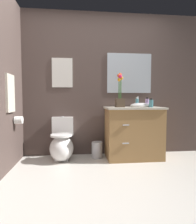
# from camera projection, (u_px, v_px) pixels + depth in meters

# --- Properties ---
(ground_plane) EXTENTS (8.43, 8.43, 0.00)m
(ground_plane) POSITION_uv_depth(u_px,v_px,m) (109.00, 192.00, 2.03)
(ground_plane) COLOR beige
(wall_back) EXTENTS (3.93, 0.05, 2.50)m
(wall_back) POSITION_uv_depth(u_px,v_px,m) (107.00, 84.00, 3.42)
(wall_back) COLOR #4C3D38
(wall_back) RESTS_ON ground_plane
(toilet) EXTENTS (0.38, 0.59, 0.69)m
(toilet) POSITION_uv_depth(u_px,v_px,m) (62.00, 145.00, 3.11)
(toilet) COLOR white
(toilet) RESTS_ON ground_plane
(vanity_cabinet) EXTENTS (0.94, 0.56, 1.04)m
(vanity_cabinet) POSITION_uv_depth(u_px,v_px,m) (134.00, 132.00, 3.19)
(vanity_cabinet) COLOR #9E7242
(vanity_cabinet) RESTS_ON ground_plane
(flower_vase) EXTENTS (0.14, 0.14, 0.56)m
(flower_vase) POSITION_uv_depth(u_px,v_px,m) (120.00, 96.00, 3.09)
(flower_vase) COLOR #4C3D2D
(flower_vase) RESTS_ON vanity_cabinet
(soap_bottle) EXTENTS (0.06, 0.06, 0.16)m
(soap_bottle) POSITION_uv_depth(u_px,v_px,m) (147.00, 103.00, 3.17)
(soap_bottle) COLOR #B28CBF
(soap_bottle) RESTS_ON vanity_cabinet
(lotion_bottle) EXTENTS (0.07, 0.07, 0.15)m
(lotion_bottle) POSITION_uv_depth(u_px,v_px,m) (151.00, 103.00, 3.08)
(lotion_bottle) COLOR teal
(lotion_bottle) RESTS_ON vanity_cabinet
(hand_wash_bottle) EXTENTS (0.05, 0.05, 0.16)m
(hand_wash_bottle) POSITION_uv_depth(u_px,v_px,m) (137.00, 103.00, 3.23)
(hand_wash_bottle) COLOR teal
(hand_wash_bottle) RESTS_ON vanity_cabinet
(trash_bin) EXTENTS (0.18, 0.18, 0.27)m
(trash_bin) POSITION_uv_depth(u_px,v_px,m) (97.00, 150.00, 3.21)
(trash_bin) COLOR #B7B7BC
(trash_bin) RESTS_ON ground_plane
(wall_poster) EXTENTS (0.35, 0.01, 0.50)m
(wall_poster) POSITION_uv_depth(u_px,v_px,m) (62.00, 73.00, 3.29)
(wall_poster) COLOR silver
(wall_mirror) EXTENTS (0.80, 0.01, 0.70)m
(wall_mirror) POSITION_uv_depth(u_px,v_px,m) (129.00, 73.00, 3.42)
(wall_mirror) COLOR #B2BCC6
(hanging_towel) EXTENTS (0.03, 0.28, 0.52)m
(hanging_towel) POSITION_uv_depth(u_px,v_px,m) (10.00, 93.00, 2.63)
(hanging_towel) COLOR beige
(toilet_paper_roll) EXTENTS (0.11, 0.11, 0.11)m
(toilet_paper_roll) POSITION_uv_depth(u_px,v_px,m) (19.00, 120.00, 2.82)
(toilet_paper_roll) COLOR white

